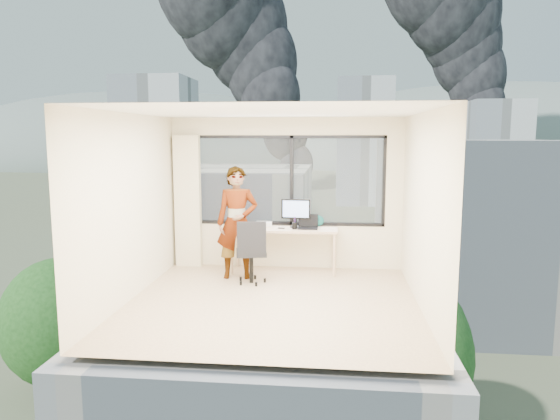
# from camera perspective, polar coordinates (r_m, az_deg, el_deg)

# --- Properties ---
(floor) EXTENTS (4.00, 4.00, 0.01)m
(floor) POSITION_cam_1_polar(r_m,az_deg,el_deg) (7.23, -0.84, -10.19)
(floor) COLOR tan
(floor) RESTS_ON ground
(ceiling) EXTENTS (4.00, 4.00, 0.01)m
(ceiling) POSITION_cam_1_polar(r_m,az_deg,el_deg) (6.87, -0.88, 10.86)
(ceiling) COLOR white
(ceiling) RESTS_ON ground
(wall_front) EXTENTS (4.00, 0.01, 2.60)m
(wall_front) POSITION_cam_1_polar(r_m,az_deg,el_deg) (4.98, -3.60, -3.17)
(wall_front) COLOR beige
(wall_front) RESTS_ON ground
(wall_left) EXTENTS (0.01, 4.00, 2.60)m
(wall_left) POSITION_cam_1_polar(r_m,az_deg,el_deg) (7.44, -16.34, 0.28)
(wall_left) COLOR beige
(wall_left) RESTS_ON ground
(wall_right) EXTENTS (0.01, 4.00, 2.60)m
(wall_right) POSITION_cam_1_polar(r_m,az_deg,el_deg) (6.98, 15.66, -0.18)
(wall_right) COLOR beige
(wall_right) RESTS_ON ground
(window_wall) EXTENTS (3.30, 0.16, 1.55)m
(window_wall) POSITION_cam_1_polar(r_m,az_deg,el_deg) (8.88, 0.99, 3.30)
(window_wall) COLOR black
(window_wall) RESTS_ON ground
(curtain) EXTENTS (0.45, 0.14, 2.30)m
(curtain) POSITION_cam_1_polar(r_m,az_deg,el_deg) (9.13, -10.22, 0.94)
(curtain) COLOR beige
(curtain) RESTS_ON floor
(desk) EXTENTS (1.80, 0.60, 0.75)m
(desk) POSITION_cam_1_polar(r_m,az_deg,el_deg) (8.72, 0.45, -4.43)
(desk) COLOR tan
(desk) RESTS_ON floor
(chair) EXTENTS (0.62, 0.62, 1.03)m
(chair) POSITION_cam_1_polar(r_m,az_deg,el_deg) (8.02, -3.22, -4.55)
(chair) COLOR black
(chair) RESTS_ON floor
(person) EXTENTS (0.71, 0.51, 1.81)m
(person) POSITION_cam_1_polar(r_m,az_deg,el_deg) (8.27, -4.79, -1.42)
(person) COLOR #2D2D33
(person) RESTS_ON floor
(monitor) EXTENTS (0.50, 0.14, 0.49)m
(monitor) POSITION_cam_1_polar(r_m,az_deg,el_deg) (8.66, 1.78, -0.34)
(monitor) COLOR black
(monitor) RESTS_ON desk
(game_console) EXTENTS (0.28, 0.24, 0.07)m
(game_console) POSITION_cam_1_polar(r_m,az_deg,el_deg) (8.88, -1.81, -1.53)
(game_console) COLOR white
(game_console) RESTS_ON desk
(laptop) EXTENTS (0.33, 0.35, 0.21)m
(laptop) POSITION_cam_1_polar(r_m,az_deg,el_deg) (8.57, 3.12, -1.40)
(laptop) COLOR black
(laptop) RESTS_ON desk
(cellphone) EXTENTS (0.12, 0.07, 0.01)m
(cellphone) POSITION_cam_1_polar(r_m,az_deg,el_deg) (8.60, 0.15, -2.02)
(cellphone) COLOR black
(cellphone) RESTS_ON desk
(pen_cup) EXTENTS (0.11, 0.11, 0.11)m
(pen_cup) POSITION_cam_1_polar(r_m,az_deg,el_deg) (8.54, 1.64, -1.77)
(pen_cup) COLOR black
(pen_cup) RESTS_ON desk
(handbag) EXTENTS (0.27, 0.15, 0.20)m
(handbag) POSITION_cam_1_polar(r_m,az_deg,el_deg) (8.82, 4.09, -1.19)
(handbag) COLOR #0B4146
(handbag) RESTS_ON desk
(exterior_ground) EXTENTS (400.00, 400.00, 0.04)m
(exterior_ground) POSITION_cam_1_polar(r_m,az_deg,el_deg) (127.86, 5.56, 0.81)
(exterior_ground) COLOR #515B3D
(exterior_ground) RESTS_ON ground
(near_bldg_a) EXTENTS (16.00, 12.00, 14.00)m
(near_bldg_a) POSITION_cam_1_polar(r_m,az_deg,el_deg) (39.21, -8.74, -5.62)
(near_bldg_a) COLOR beige
(near_bldg_a) RESTS_ON exterior_ground
(near_bldg_b) EXTENTS (14.00, 13.00, 16.00)m
(near_bldg_b) POSITION_cam_1_polar(r_m,az_deg,el_deg) (46.92, 19.68, -2.48)
(near_bldg_b) COLOR silver
(near_bldg_b) RESTS_ON exterior_ground
(far_tower_a) EXTENTS (14.00, 14.00, 28.00)m
(far_tower_a) POSITION_cam_1_polar(r_m,az_deg,el_deg) (107.96, -13.50, 6.73)
(far_tower_a) COLOR silver
(far_tower_a) RESTS_ON exterior_ground
(far_tower_b) EXTENTS (13.00, 13.00, 30.00)m
(far_tower_b) POSITION_cam_1_polar(r_m,az_deg,el_deg) (127.02, 9.30, 7.48)
(far_tower_b) COLOR silver
(far_tower_b) RESTS_ON exterior_ground
(far_tower_c) EXTENTS (15.00, 15.00, 26.00)m
(far_tower_c) POSITION_cam_1_polar(r_m,az_deg,el_deg) (153.35, 22.87, 6.30)
(far_tower_c) COLOR silver
(far_tower_c) RESTS_ON exterior_ground
(far_tower_d) EXTENTS (16.00, 14.00, 22.00)m
(far_tower_d) POSITION_cam_1_polar(r_m,az_deg,el_deg) (168.28, -15.30, 6.08)
(far_tower_d) COLOR silver
(far_tower_d) RESTS_ON exterior_ground
(hill_a) EXTENTS (288.00, 216.00, 90.00)m
(hill_a) POSITION_cam_1_polar(r_m,az_deg,el_deg) (348.81, -14.36, 5.23)
(hill_a) COLOR slate
(hill_a) RESTS_ON exterior_ground
(hill_b) EXTENTS (300.00, 220.00, 96.00)m
(hill_b) POSITION_cam_1_polar(r_m,az_deg,el_deg) (341.92, 22.92, 4.79)
(hill_b) COLOR slate
(hill_b) RESTS_ON exterior_ground
(tree_a) EXTENTS (7.00, 7.00, 8.00)m
(tree_a) POSITION_cam_1_polar(r_m,az_deg,el_deg) (35.55, -23.32, -12.73)
(tree_a) COLOR #1C4717
(tree_a) RESTS_ON exterior_ground
(tree_b) EXTENTS (7.60, 7.60, 9.00)m
(tree_b) POSITION_cam_1_polar(r_m,az_deg,el_deg) (27.65, 12.57, -17.25)
(tree_b) COLOR #1C4717
(tree_b) RESTS_ON exterior_ground
(smoke_plume_a) EXTENTS (40.00, 24.00, 90.00)m
(smoke_plume_a) POSITION_cam_1_polar(r_m,az_deg,el_deg) (161.42, 2.12, 21.30)
(smoke_plume_a) COLOR black
(smoke_plume_a) RESTS_ON exterior_ground
(smoke_plume_b) EXTENTS (30.00, 18.00, 70.00)m
(smoke_plume_b) POSITION_cam_1_polar(r_m,az_deg,el_deg) (186.58, 23.67, 15.11)
(smoke_plume_b) COLOR black
(smoke_plume_b) RESTS_ON exterior_ground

